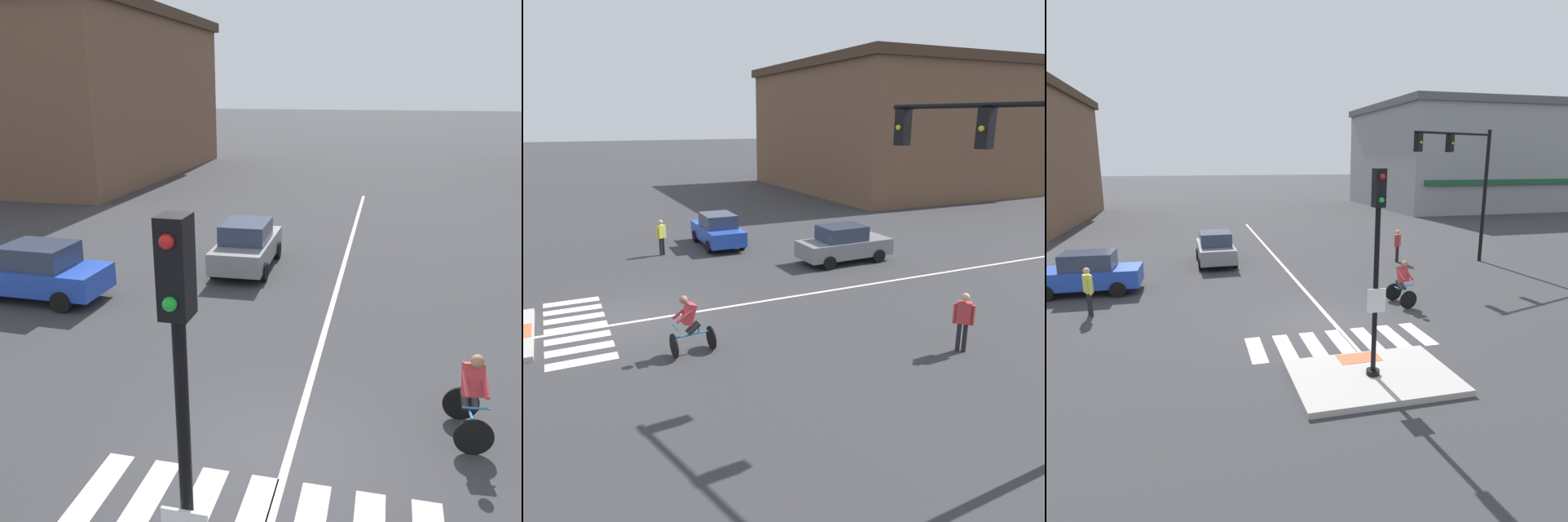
% 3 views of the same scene
% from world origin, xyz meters
% --- Properties ---
extents(ground_plane, '(300.00, 300.00, 0.00)m').
position_xyz_m(ground_plane, '(0.00, 0.00, 0.00)').
color(ground_plane, '#333335').
extents(crosswalk_stripe_a, '(0.44, 1.80, 0.01)m').
position_xyz_m(crosswalk_stripe_a, '(-2.46, -1.46, 0.00)').
color(crosswalk_stripe_a, silver).
rests_on(crosswalk_stripe_a, ground).
extents(crosswalk_stripe_b, '(0.44, 1.80, 0.01)m').
position_xyz_m(crosswalk_stripe_b, '(-1.64, -1.46, 0.00)').
color(crosswalk_stripe_b, silver).
rests_on(crosswalk_stripe_b, ground).
extents(crosswalk_stripe_c, '(0.44, 1.80, 0.01)m').
position_xyz_m(crosswalk_stripe_c, '(-0.82, -1.46, 0.00)').
color(crosswalk_stripe_c, silver).
rests_on(crosswalk_stripe_c, ground).
extents(crosswalk_stripe_d, '(0.44, 1.80, 0.01)m').
position_xyz_m(crosswalk_stripe_d, '(0.00, -1.46, 0.00)').
color(crosswalk_stripe_d, silver).
rests_on(crosswalk_stripe_d, ground).
extents(crosswalk_stripe_e, '(0.44, 1.80, 0.01)m').
position_xyz_m(crosswalk_stripe_e, '(0.82, -1.46, 0.00)').
color(crosswalk_stripe_e, silver).
rests_on(crosswalk_stripe_e, ground).
extents(crosswalk_stripe_f, '(0.44, 1.80, 0.01)m').
position_xyz_m(crosswalk_stripe_f, '(1.64, -1.46, 0.00)').
color(crosswalk_stripe_f, silver).
rests_on(crosswalk_stripe_f, ground).
extents(crosswalk_stripe_g, '(0.44, 1.80, 0.01)m').
position_xyz_m(crosswalk_stripe_g, '(2.46, -1.46, 0.00)').
color(crosswalk_stripe_g, silver).
rests_on(crosswalk_stripe_g, ground).
extents(lane_centre_line, '(0.14, 28.00, 0.01)m').
position_xyz_m(lane_centre_line, '(0.26, 10.00, 0.00)').
color(lane_centre_line, silver).
rests_on(lane_centre_line, ground).
extents(traffic_light_mast, '(4.87, 1.65, 6.61)m').
position_xyz_m(traffic_light_mast, '(8.94, 6.64, 4.59)').
color(traffic_light_mast, black).
rests_on(traffic_light_mast, ground).
extents(building_corner_right, '(21.36, 21.39, 10.83)m').
position_xyz_m(building_corner_right, '(-23.42, 28.62, 5.44)').
color(building_corner_right, brown).
rests_on(building_corner_right, ground).
extents(car_blue_cross_left, '(4.14, 1.91, 1.64)m').
position_xyz_m(car_blue_cross_left, '(-8.13, 5.68, 0.81)').
color(car_blue_cross_left, '#2347B7').
rests_on(car_blue_cross_left, ground).
extents(car_grey_westbound_far, '(1.93, 4.15, 1.64)m').
position_xyz_m(car_grey_westbound_far, '(-2.94, 9.80, 0.81)').
color(car_grey_westbound_far, slate).
rests_on(car_grey_westbound_far, ground).
extents(cyclist, '(0.76, 1.14, 1.68)m').
position_xyz_m(cyclist, '(3.21, 1.24, 0.87)').
color(cyclist, black).
rests_on(cyclist, ground).
extents(pedestrian_at_curb_left, '(0.36, 0.50, 1.67)m').
position_xyz_m(pedestrian_at_curb_left, '(-7.49, 2.75, 0.98)').
color(pedestrian_at_curb_left, black).
rests_on(pedestrian_at_curb_left, ground).
extents(pedestrian_waiting_far_side, '(0.41, 0.42, 1.67)m').
position_xyz_m(pedestrian_waiting_far_side, '(6.17, 7.94, 0.98)').
color(pedestrian_waiting_far_side, black).
rests_on(pedestrian_waiting_far_side, ground).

